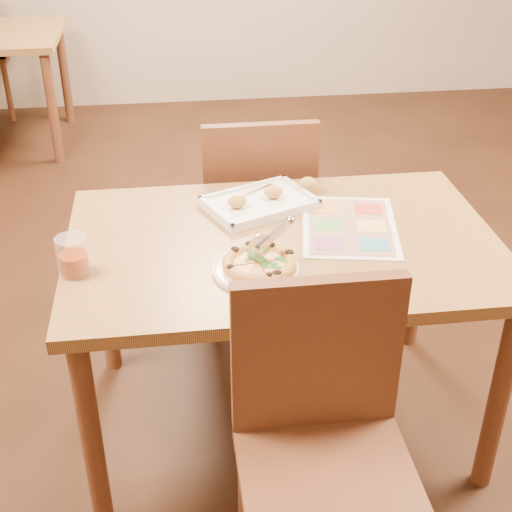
{
  "coord_description": "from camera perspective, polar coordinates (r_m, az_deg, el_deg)",
  "views": [
    {
      "loc": [
        -0.32,
        -1.85,
        1.77
      ],
      "look_at": [
        -0.11,
        -0.17,
        0.77
      ],
      "focal_mm": 50.0,
      "sensor_mm": 36.0,
      "label": 1
    }
  ],
  "objects": [
    {
      "name": "glass_tumbler",
      "position": [
        2.02,
        -14.4,
        -0.17
      ],
      "size": [
        0.09,
        0.09,
        0.11
      ],
      "rotation": [
        0.0,
        0.0,
        -0.01
      ],
      "color": "maroon",
      "rests_on": "dining_table"
    },
    {
      "name": "chair_near",
      "position": [
        1.76,
        5.34,
        -12.66
      ],
      "size": [
        0.42,
        0.42,
        0.47
      ],
      "color": "brown",
      "rests_on": "ground"
    },
    {
      "name": "dining_table",
      "position": [
        2.19,
        2.16,
        -0.61
      ],
      "size": [
        1.3,
        0.85,
        0.72
      ],
      "color": "olive",
      "rests_on": "ground"
    },
    {
      "name": "appetizer_tray",
      "position": [
        2.34,
        0.51,
        4.36
      ],
      "size": [
        0.41,
        0.35,
        0.06
      ],
      "rotation": [
        0.0,
        0.0,
        0.4
      ],
      "color": "white",
      "rests_on": "dining_table"
    },
    {
      "name": "menu",
      "position": [
        2.24,
        7.48,
        2.39
      ],
      "size": [
        0.36,
        0.45,
        0.0
      ],
      "primitive_type": "cube",
      "rotation": [
        0.0,
        0.0,
        -0.18
      ],
      "color": "white",
      "rests_on": "dining_table"
    },
    {
      "name": "pizza_cutter",
      "position": [
        1.98,
        1.07,
        1.38
      ],
      "size": [
        0.14,
        0.1,
        0.09
      ],
      "rotation": [
        0.0,
        0.0,
        0.58
      ],
      "color": "silver",
      "rests_on": "pizza"
    },
    {
      "name": "pizza",
      "position": [
        1.98,
        0.26,
        -0.6
      ],
      "size": [
        0.21,
        0.21,
        0.03
      ],
      "rotation": [
        0.0,
        0.0,
        0.13
      ],
      "color": "gold",
      "rests_on": "plate"
    },
    {
      "name": "plate",
      "position": [
        1.99,
        0.0,
        -1.08
      ],
      "size": [
        0.32,
        0.32,
        0.01
      ],
      "primitive_type": "cylinder",
      "rotation": [
        0.0,
        0.0,
        -0.41
      ],
      "color": "white",
      "rests_on": "dining_table"
    },
    {
      "name": "chair_far",
      "position": [
        2.75,
        0.1,
        4.65
      ],
      "size": [
        0.42,
        0.42,
        0.47
      ],
      "rotation": [
        0.0,
        0.0,
        3.14
      ],
      "color": "brown",
      "rests_on": "ground"
    },
    {
      "name": "room",
      "position": [
        1.92,
        2.59,
        17.94
      ],
      "size": [
        7.0,
        7.0,
        7.0
      ],
      "color": "black",
      "rests_on": "ground"
    }
  ]
}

